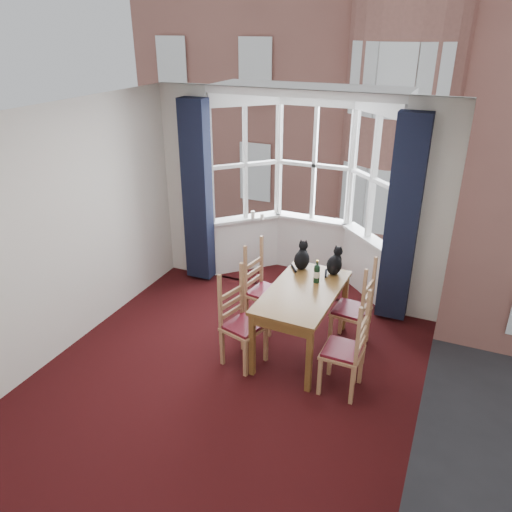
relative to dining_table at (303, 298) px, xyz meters
The scene contains 22 objects.
floor 1.28m from the dining_table, 122.25° to the right, with size 4.50×4.50×0.00m, color black.
ceiling 2.36m from the dining_table, 122.25° to the right, with size 4.50×4.50×0.00m, color white.
wall_left 2.81m from the dining_table, 160.60° to the right, with size 4.50×4.50×0.00m, color silver.
wall_right 1.83m from the dining_table, 32.37° to the right, with size 4.50×4.50×0.00m, color silver.
wall_near 3.28m from the dining_table, 100.26° to the right, with size 4.00×4.00×0.00m, color silver.
wall_back_pier_left 2.69m from the dining_table, 148.82° to the left, with size 0.70×0.12×2.80m, color silver.
wall_back_pier_right 1.86m from the dining_table, 51.26° to the left, with size 0.70×0.12×2.80m, color silver.
bay_window 2.06m from the dining_table, 107.19° to the left, with size 2.76×0.94×2.80m.
curtain_left 2.40m from the dining_table, 149.68° to the left, with size 0.38×0.22×2.60m, color black.
curtain_right 1.58m from the dining_table, 53.91° to the left, with size 0.38×0.22×2.60m, color black.
dining_table is the anchor object (origin of this frame).
chair_left_near 0.79m from the dining_table, 142.71° to the right, with size 0.50×0.51×0.92m.
chair_left_far 0.79m from the dining_table, 153.45° to the left, with size 0.47×0.48×0.92m.
chair_right_near 0.88m from the dining_table, 35.38° to the right, with size 0.41×0.43×0.92m.
chair_right_far 0.70m from the dining_table, 28.44° to the left, with size 0.44×0.46×0.92m.
cat_left 0.62m from the dining_table, 110.41° to the left, with size 0.22×0.28×0.36m.
cat_right 0.64m from the dining_table, 69.73° to the left, with size 0.22×0.28×0.35m.
wine_bottle 0.34m from the dining_table, 72.31° to the left, with size 0.07×0.07×0.28m.
candle_tall 2.19m from the dining_table, 128.88° to the left, with size 0.06×0.06×0.12m, color white.
candle_short 2.13m from the dining_table, 125.45° to the left, with size 0.06×0.06×0.09m, color white.
street 32.06m from the dining_table, 91.04° to the left, with size 80.00×80.00×0.00m, color #333335.
tenement_building 13.15m from the dining_table, 92.50° to the left, with size 18.40×7.80×15.20m.
Camera 1 is at (2.05, -3.81, 3.53)m, focal length 35.00 mm.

